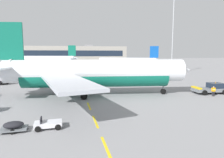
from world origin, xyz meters
The scene contains 11 objects.
ground centered at (40.00, 40.00, 0.00)m, with size 400.00×400.00×0.00m, color gray.
apron_paint_markings centered at (18.00, 36.63, 0.00)m, with size 8.00×94.58×0.01m.
airliner_foreground centered at (19.44, 20.01, 3.95)m, with size 34.81×34.34×12.20m.
pushback_tug centered at (40.68, 17.26, 0.90)m, with size 6.19×3.54×2.08m.
airliner_mid_left centered at (41.95, 72.16, 3.30)m, with size 28.01×26.65×10.20m.
airliner_far_center centered at (6.06, 99.22, 3.64)m, with size 31.60×30.69×11.26m.
catering_truck centered at (35.28, 37.32, 1.65)m, with size 7.27×5.55×3.14m.
baggage_train centered at (10.18, 5.66, 0.52)m, with size 8.65×1.90×1.14m.
ground_crew_worker centered at (39.27, 14.90, 0.98)m, with size 0.66×0.35×1.72m.
apron_light_mast_far centered at (48.92, 46.44, 16.51)m, with size 1.80×1.80×26.78m.
terminal_satellite centered at (20.73, 158.05, 6.29)m, with size 85.50×23.46×14.15m.
Camera 1 is at (15.20, -13.98, 7.34)m, focal length 32.23 mm.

